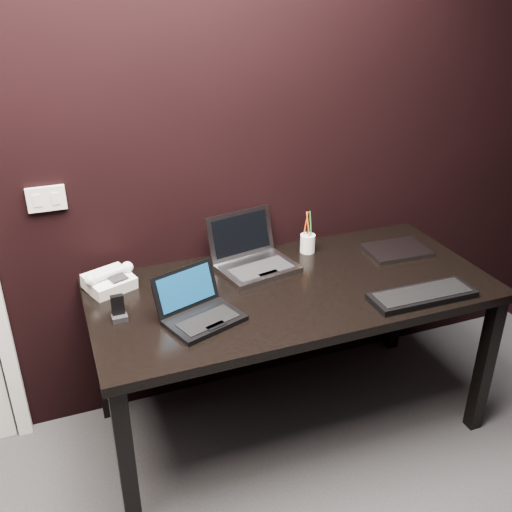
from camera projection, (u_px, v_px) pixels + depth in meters
name	position (u px, v px, depth m)	size (l,w,h in m)	color
wall_back	(193.00, 139.00, 2.41)	(4.00, 4.00, 0.00)	black
wall_switch	(46.00, 199.00, 2.28)	(0.15, 0.02, 0.10)	silver
desk	(292.00, 301.00, 2.46)	(1.70, 0.80, 0.74)	black
netbook	(199.00, 311.00, 2.17)	(0.34, 0.32, 0.18)	black
silver_laptop	(253.00, 259.00, 2.55)	(0.38, 0.36, 0.23)	#96969B
ext_keyboard	(422.00, 295.00, 2.32)	(0.45, 0.16, 0.03)	black
closed_laptop	(396.00, 250.00, 2.71)	(0.30, 0.22, 0.02)	gray
desk_phone	(109.00, 280.00, 2.38)	(0.23, 0.22, 0.11)	white
mobile_phone	(118.00, 311.00, 2.17)	(0.06, 0.05, 0.10)	black
pen_cup	(308.00, 243.00, 2.69)	(0.07, 0.07, 0.21)	white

